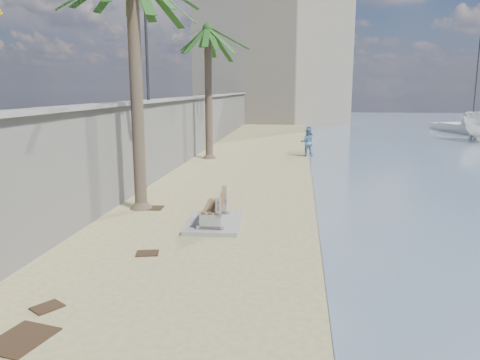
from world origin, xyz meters
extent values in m
plane|color=tan|center=(0.00, 0.00, 0.00)|extent=(140.00, 140.00, 0.00)
cube|color=gray|center=(-5.20, 20.00, 1.75)|extent=(0.45, 70.00, 3.50)
cube|color=gray|center=(-5.20, 20.00, 3.55)|extent=(0.80, 70.00, 0.12)
cube|color=#B7AA93|center=(-2.00, 52.00, 7.00)|extent=(18.00, 12.00, 14.00)
cube|color=gray|center=(-1.15, 5.86, 0.06)|extent=(1.72, 2.42, 0.13)
cylinder|color=brown|center=(-4.03, 7.52, 3.91)|extent=(0.42, 0.42, 7.83)
cylinder|color=brown|center=(-3.93, 19.44, 3.71)|extent=(0.44, 0.44, 7.42)
cylinder|color=#2D2D33|center=(-5.10, 12.00, 6.11)|extent=(0.12, 0.12, 5.00)
imported|color=#142139|center=(1.95, 22.17, 1.00)|extent=(0.86, 0.82, 1.99)
imported|color=#527DAB|center=(1.84, 21.15, 0.95)|extent=(0.97, 0.78, 1.90)
cube|color=silver|center=(18.90, 43.05, 0.25)|extent=(8.13, 3.44, 0.70)
cylinder|color=#2D2D33|center=(18.90, 43.05, 5.59)|extent=(0.12, 0.12, 10.17)
cube|color=#382616|center=(-3.14, -1.08, 0.01)|extent=(1.02, 1.18, 0.03)
cube|color=#382616|center=(-3.32, 0.06, 0.01)|extent=(0.65, 0.68, 0.03)
cube|color=#382616|center=(-3.68, 7.58, 0.01)|extent=(0.83, 0.69, 0.03)
cube|color=#382616|center=(-2.37, 3.17, 0.01)|extent=(0.64, 0.56, 0.03)
camera|label=1|loc=(1.37, -7.67, 4.12)|focal=35.00mm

